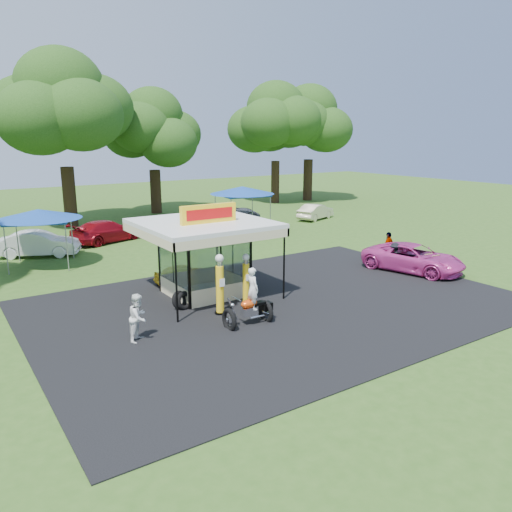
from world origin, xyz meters
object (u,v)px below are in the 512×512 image
object	(u,v)px
motorcycle	(251,302)
bg_car_e	(316,212)
pink_sedan	(413,258)
bg_car_a	(38,244)
bg_car_d	(226,213)
bg_car_c	(211,221)
spectator_east_b	(388,247)
spectator_west	(139,317)
gas_station_kiosk	(204,256)
gas_pump_left	(220,286)
kiosk_car	(183,273)
spectator_east_a	(394,257)
gas_pump_right	(246,280)
a_frame_sign	(432,264)
tent_east	(242,191)
tent_west	(38,215)
bg_car_b	(107,231)

from	to	relation	value
motorcycle	bg_car_e	bearing A→B (deg)	44.69
motorcycle	pink_sedan	bearing A→B (deg)	8.76
bg_car_a	bg_car_d	world-z (taller)	bg_car_d
bg_car_c	spectator_east_b	bearing A→B (deg)	-169.25
spectator_west	bg_car_c	world-z (taller)	spectator_west
pink_sedan	bg_car_c	size ratio (longest dim) A/B	1.15
gas_station_kiosk	gas_pump_left	bearing A→B (deg)	-105.07
kiosk_car	bg_car_a	bearing A→B (deg)	25.59
spectator_east_a	bg_car_e	size ratio (longest dim) A/B	0.38
gas_pump_right	kiosk_car	size ratio (longest dim) A/B	0.79
gas_station_kiosk	bg_car_e	world-z (taller)	gas_station_kiosk
a_frame_sign	spectator_west	distance (m)	15.89
a_frame_sign	bg_car_c	world-z (taller)	bg_car_c
spectator_east_b	bg_car_e	bearing A→B (deg)	-130.27
tent_east	bg_car_d	bearing A→B (deg)	78.25
kiosk_car	tent_west	distance (m)	9.19
pink_sedan	bg_car_d	size ratio (longest dim) A/B	0.92
bg_car_d	bg_car_a	bearing A→B (deg)	134.32
a_frame_sign	bg_car_e	xyz separation A→B (m)	(6.30, 16.65, 0.14)
gas_station_kiosk	bg_car_e	bearing A→B (deg)	36.55
gas_pump_left	bg_car_d	xyz separation A→B (m)	(11.26, 18.67, -0.41)
motorcycle	bg_car_c	distance (m)	19.15
motorcycle	kiosk_car	world-z (taller)	motorcycle
gas_station_kiosk	tent_east	xyz separation A→B (m)	(9.77, 12.26, 1.25)
spectator_west	gas_pump_right	bearing A→B (deg)	-30.78
spectator_east_a	bg_car_a	xyz separation A→B (m)	(-15.04, 14.08, -0.01)
bg_car_c	tent_west	xyz separation A→B (m)	(-12.65, -3.68, 2.08)
gas_station_kiosk	bg_car_b	bearing A→B (deg)	90.18
motorcycle	bg_car_a	bearing A→B (deg)	106.00
bg_car_e	spectator_east_b	bearing A→B (deg)	135.31
spectator_east_b	tent_east	distance (m)	13.04
motorcycle	bg_car_c	world-z (taller)	motorcycle
pink_sedan	bg_car_b	xyz separation A→B (m)	(-11.09, 16.56, 0.01)
tent_west	spectator_east_b	bearing A→B (deg)	-31.17
gas_station_kiosk	gas_pump_left	distance (m)	2.78
gas_station_kiosk	spectator_east_b	bearing A→B (deg)	-2.40
spectator_east_a	bg_car_d	bearing A→B (deg)	-131.05
kiosk_car	bg_car_e	xyz separation A→B (m)	(17.80, 10.99, 0.19)
a_frame_sign	spectator_west	size ratio (longest dim) A/B	0.60
bg_car_b	gas_station_kiosk	bearing A→B (deg)	160.10
kiosk_car	tent_west	size ratio (longest dim) A/B	0.62
bg_car_e	bg_car_b	bearing A→B (deg)	67.59
bg_car_b	bg_car_e	size ratio (longest dim) A/B	1.27
gas_station_kiosk	gas_pump_right	xyz separation A→B (m)	(0.84, -2.14, -0.72)
gas_pump_right	tent_west	size ratio (longest dim) A/B	0.49
gas_station_kiosk	bg_car_a	size ratio (longest dim) A/B	1.17
kiosk_car	tent_east	world-z (taller)	tent_east
gas_pump_left	bg_car_c	size ratio (longest dim) A/B	0.55
a_frame_sign	bg_car_e	bearing A→B (deg)	70.66
motorcycle	bg_car_e	xyz separation A→B (m)	(18.07, 17.43, -0.24)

